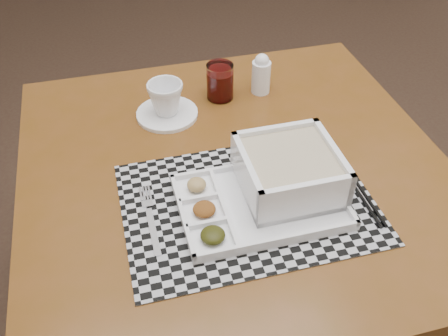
{
  "coord_description": "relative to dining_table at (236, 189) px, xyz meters",
  "views": [
    {
      "loc": [
        -0.9,
        -1.5,
        1.4
      ],
      "look_at": [
        -0.71,
        -0.78,
        0.75
      ],
      "focal_mm": 40.0,
      "sensor_mm": 36.0,
      "label": 1
    }
  ],
  "objects": [
    {
      "name": "floor",
      "position": [
        0.67,
        0.72,
        -0.62
      ],
      "size": [
        5.0,
        5.0,
        0.0
      ],
      "primitive_type": "plane",
      "color": "#2F1E17",
      "rests_on": "ground"
    },
    {
      "name": "dining_table",
      "position": [
        0.0,
        0.0,
        0.0
      ],
      "size": [
        0.92,
        0.92,
        0.69
      ],
      "color": "#593610",
      "rests_on": "ground"
    },
    {
      "name": "placemat",
      "position": [
        -0.01,
        -0.12,
        0.07
      ],
      "size": [
        0.49,
        0.36,
        0.0
      ],
      "primitive_type": "cube",
      "rotation": [
        0.0,
        0.0,
        -0.0
      ],
      "color": "#A8A8AF",
      "rests_on": "dining_table"
    },
    {
      "name": "serving_tray",
      "position": [
        0.06,
        -0.11,
        0.11
      ],
      "size": [
        0.32,
        0.23,
        0.1
      ],
      "color": "white",
      "rests_on": "placemat"
    },
    {
      "name": "fork",
      "position": [
        -0.2,
        -0.11,
        0.08
      ],
      "size": [
        0.02,
        0.19,
        0.0
      ],
      "color": "silver",
      "rests_on": "placemat"
    },
    {
      "name": "spoon",
      "position": [
        0.22,
        -0.07,
        0.08
      ],
      "size": [
        0.04,
        0.18,
        0.01
      ],
      "color": "silver",
      "rests_on": "placemat"
    },
    {
      "name": "chopsticks",
      "position": [
        0.22,
        -0.13,
        0.08
      ],
      "size": [
        0.02,
        0.24,
        0.01
      ],
      "color": "black",
      "rests_on": "placemat"
    },
    {
      "name": "saucer",
      "position": [
        -0.11,
        0.22,
        0.08
      ],
      "size": [
        0.15,
        0.15,
        0.01
      ],
      "primitive_type": "cylinder",
      "color": "white",
      "rests_on": "dining_table"
    },
    {
      "name": "cup",
      "position": [
        -0.11,
        0.22,
        0.12
      ],
      "size": [
        0.1,
        0.1,
        0.08
      ],
      "primitive_type": "imported",
      "rotation": [
        0.0,
        0.0,
        0.15
      ],
      "color": "white",
      "rests_on": "saucer"
    },
    {
      "name": "juice_glass",
      "position": [
        0.03,
        0.27,
        0.11
      ],
      "size": [
        0.07,
        0.07,
        0.09
      ],
      "color": "white",
      "rests_on": "dining_table"
    },
    {
      "name": "creamer_bottle",
      "position": [
        0.14,
        0.27,
        0.12
      ],
      "size": [
        0.05,
        0.05,
        0.11
      ],
      "color": "white",
      "rests_on": "dining_table"
    }
  ]
}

